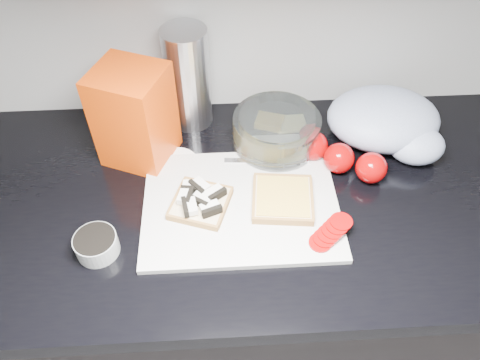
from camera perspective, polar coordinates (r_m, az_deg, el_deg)
The scene contains 14 objects.
base_cabinet at distance 1.39m, azimuth 3.51°, elevation -13.97°, with size 3.50×0.60×0.86m, color black.
countertop at distance 1.02m, azimuth 4.66°, elevation -1.97°, with size 3.50×0.64×0.04m, color black.
cutting_board at distance 0.97m, azimuth 0.10°, elevation -3.06°, with size 0.40×0.30×0.01m, color silver.
bread_left at distance 0.95m, azimuth -4.88°, elevation -2.61°, with size 0.15×0.15×0.04m.
bread_right at distance 0.96m, azimuth 5.22°, elevation -2.28°, with size 0.14×0.14×0.02m.
tomato_slices at distance 0.92m, azimuth 11.00°, elevation -6.25°, with size 0.10×0.09×0.02m.
knife at distance 1.04m, azimuth 4.61°, elevation 2.39°, with size 0.19×0.03×0.01m.
seed_tub at distance 0.93m, azimuth -17.12°, elevation -7.45°, with size 0.08×0.08×0.04m.
tub_lid at distance 1.06m, azimuth -7.82°, elevation 1.95°, with size 0.10×0.10×0.01m, color white.
glass_bowl at distance 1.07m, azimuth 4.42°, elevation 5.82°, with size 0.20×0.20×0.08m.
bread_bag at distance 1.03m, azimuth -12.71°, elevation 7.62°, with size 0.14×0.13×0.22m, color red.
steel_canister at distance 1.10m, azimuth -6.38°, elevation 12.19°, with size 0.10×0.10×0.24m, color #AFAFB4.
grocery_bag at distance 1.13m, azimuth 17.56°, elevation 6.74°, with size 0.26×0.24×0.11m.
whole_tomatoes at distance 1.04m, azimuth 12.16°, elevation 2.74°, with size 0.18×0.14×0.07m.
Camera 1 is at (-0.12, 0.55, 1.66)m, focal length 35.00 mm.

